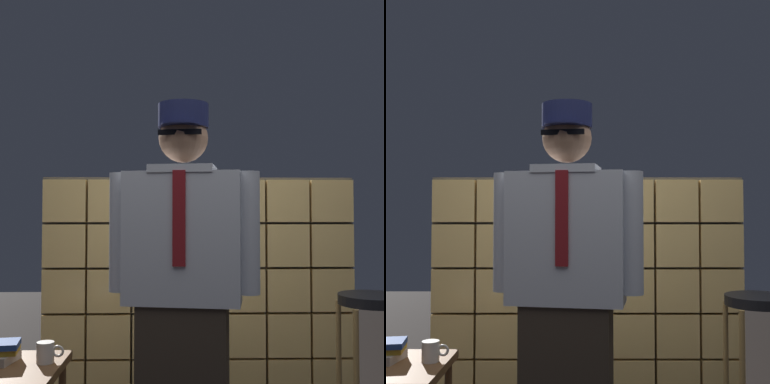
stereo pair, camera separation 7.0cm
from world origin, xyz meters
The scene contains 5 objects.
glass_block_wall centered at (0.00, 1.36, 0.73)m, with size 2.09×0.10×1.50m.
standing_person centered at (-0.11, 0.28, 0.90)m, with size 0.69×0.33×1.73m.
bar_stool centered at (0.85, 0.55, 0.61)m, with size 0.34×0.34×0.82m.
side_table centered at (-0.93, 0.32, 0.47)m, with size 0.52×0.52×0.55m.
coffee_mug centered at (-0.75, 0.37, 0.60)m, with size 0.13×0.08×0.09m.
Camera 1 is at (-0.13, -1.99, 1.24)m, focal length 47.08 mm.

